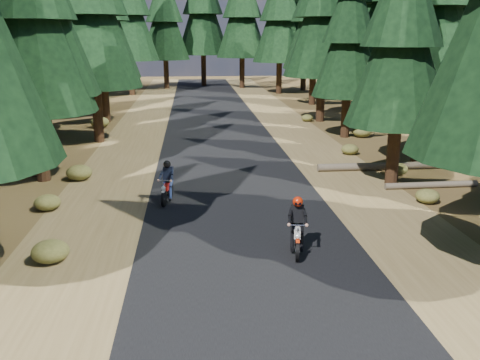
# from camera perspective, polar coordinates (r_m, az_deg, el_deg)

# --- Properties ---
(ground) EXTENTS (120.00, 120.00, 0.00)m
(ground) POSITION_cam_1_polar(r_m,az_deg,el_deg) (15.60, 0.50, -5.35)
(ground) COLOR #49331A
(ground) RESTS_ON ground
(road) EXTENTS (6.00, 100.00, 0.01)m
(road) POSITION_cam_1_polar(r_m,az_deg,el_deg) (20.34, -0.89, -0.40)
(road) COLOR black
(road) RESTS_ON ground
(shoulder_l) EXTENTS (3.20, 100.00, 0.01)m
(shoulder_l) POSITION_cam_1_polar(r_m,az_deg,el_deg) (20.53, -13.80, -0.71)
(shoulder_l) COLOR brown
(shoulder_l) RESTS_ON ground
(shoulder_r) EXTENTS (3.20, 100.00, 0.01)m
(shoulder_r) POSITION_cam_1_polar(r_m,az_deg,el_deg) (21.18, 11.62, -0.09)
(shoulder_r) COLOR brown
(shoulder_r) RESTS_ON ground
(log_near) EXTENTS (5.92, 0.42, 0.32)m
(log_near) POSITION_cam_1_polar(r_m,az_deg,el_deg) (23.26, 15.36, 1.44)
(log_near) COLOR #4C4233
(log_near) RESTS_ON ground
(log_far) EXTENTS (3.56, 0.34, 0.24)m
(log_far) POSITION_cam_1_polar(r_m,az_deg,el_deg) (20.99, 19.73, -0.50)
(log_far) COLOR #4C4233
(log_far) RESTS_ON ground
(understory_shrubs) EXTENTS (16.07, 29.24, 0.67)m
(understory_shrubs) POSITION_cam_1_polar(r_m,az_deg,el_deg) (22.78, 0.28, 2.02)
(understory_shrubs) COLOR #474C1E
(understory_shrubs) RESTS_ON ground
(rider_lead) EXTENTS (0.76, 1.71, 1.48)m
(rider_lead) POSITION_cam_1_polar(r_m,az_deg,el_deg) (13.92, 6.10, -5.84)
(rider_lead) COLOR beige
(rider_lead) RESTS_ON road
(rider_follow) EXTENTS (0.75, 1.64, 1.41)m
(rider_follow) POSITION_cam_1_polar(r_m,az_deg,el_deg) (18.16, -7.79, -0.93)
(rider_follow) COLOR #A9120B
(rider_follow) RESTS_ON road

